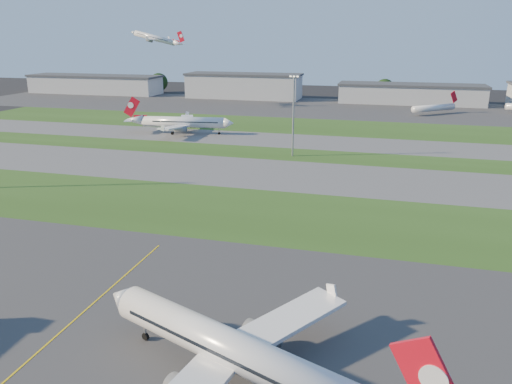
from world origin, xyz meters
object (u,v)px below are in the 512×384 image
(mini_jet_near, at_px, (434,108))
(airliner_parked, at_px, (234,351))
(airliner_taxiing, at_px, (183,122))
(light_mast_centre, at_px, (293,110))

(mini_jet_near, bearing_deg, airliner_parked, -139.84)
(airliner_taxiing, bearing_deg, mini_jet_near, -148.87)
(mini_jet_near, distance_m, light_mast_centre, 118.59)
(airliner_parked, height_order, mini_jet_near, airliner_parked)
(airliner_parked, bearing_deg, airliner_taxiing, 137.12)
(mini_jet_near, height_order, light_mast_centre, light_mast_centre)
(airliner_parked, distance_m, light_mast_centre, 113.16)
(airliner_parked, height_order, light_mast_centre, light_mast_centre)
(airliner_parked, relative_size, mini_jet_near, 1.73)
(airliner_parked, xyz_separation_m, light_mast_centre, (-15.43, 111.64, 10.26))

